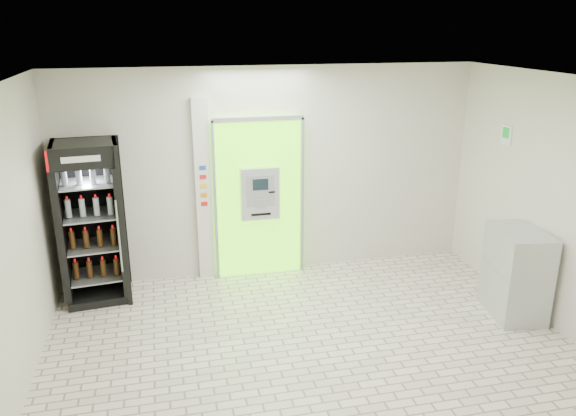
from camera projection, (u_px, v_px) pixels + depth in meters
name	position (u px, v px, depth m)	size (l,w,h in m)	color
ground	(317.00, 359.00, 6.21)	(6.00, 6.00, 0.00)	beige
room_shell	(320.00, 201.00, 5.63)	(6.00, 6.00, 6.00)	silver
atm_assembly	(259.00, 197.00, 8.03)	(1.30, 0.24, 2.33)	#5EE712
pillar	(203.00, 191.00, 7.85)	(0.22, 0.11, 2.60)	silver
beverage_cooler	(93.00, 225.00, 7.34)	(0.87, 0.81, 2.14)	black
steel_cabinet	(516.00, 273.00, 7.02)	(0.70, 0.93, 1.13)	#B5B7BD
exit_sign	(506.00, 135.00, 7.48)	(0.02, 0.22, 0.26)	white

